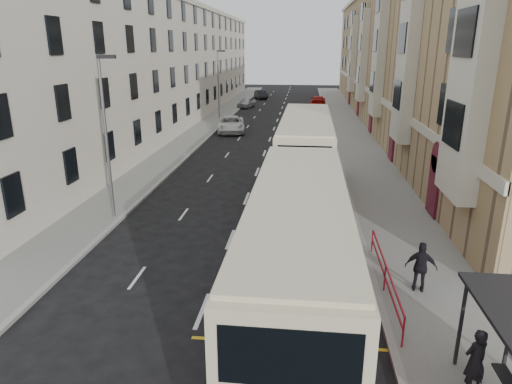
# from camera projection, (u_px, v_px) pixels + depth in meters

# --- Properties ---
(pavement_right) EXTENTS (4.00, 120.00, 0.15)m
(pavement_right) POSITION_uv_depth(u_px,v_px,m) (359.00, 149.00, 39.17)
(pavement_right) COLOR slate
(pavement_right) RESTS_ON ground
(pavement_left) EXTENTS (3.00, 120.00, 0.15)m
(pavement_left) POSITION_uv_depth(u_px,v_px,m) (183.00, 145.00, 40.72)
(pavement_left) COLOR slate
(pavement_left) RESTS_ON ground
(kerb_right) EXTENTS (0.25, 120.00, 0.15)m
(kerb_right) POSITION_uv_depth(u_px,v_px,m) (336.00, 149.00, 39.37)
(kerb_right) COLOR gray
(kerb_right) RESTS_ON ground
(kerb_left) EXTENTS (0.25, 120.00, 0.15)m
(kerb_left) POSITION_uv_depth(u_px,v_px,m) (199.00, 146.00, 40.57)
(kerb_left) COLOR gray
(kerb_left) RESTS_ON ground
(road_markings) EXTENTS (10.00, 110.00, 0.01)m
(road_markings) POSITION_uv_depth(u_px,v_px,m) (277.00, 121.00, 54.20)
(road_markings) COLOR silver
(road_markings) RESTS_ON ground
(terrace_right) EXTENTS (10.75, 79.00, 15.25)m
(terrace_right) POSITION_uv_depth(u_px,v_px,m) (411.00, 56.00, 50.79)
(terrace_right) COLOR tan
(terrace_right) RESTS_ON ground
(terrace_left) EXTENTS (9.18, 79.00, 13.25)m
(terrace_left) POSITION_uv_depth(u_px,v_px,m) (165.00, 64.00, 54.03)
(terrace_left) COLOR beige
(terrace_left) RESTS_ON ground
(guard_railing) EXTENTS (0.06, 6.56, 1.01)m
(guard_railing) POSITION_uv_depth(u_px,v_px,m) (385.00, 273.00, 16.14)
(guard_railing) COLOR #A81425
(guard_railing) RESTS_ON pavement_right
(street_lamp_near) EXTENTS (0.93, 0.18, 8.00)m
(street_lamp_near) POSITION_uv_depth(u_px,v_px,m) (106.00, 130.00, 22.17)
(street_lamp_near) COLOR slate
(street_lamp_near) RESTS_ON pavement_left
(street_lamp_far) EXTENTS (0.93, 0.18, 8.00)m
(street_lamp_far) POSITION_uv_depth(u_px,v_px,m) (219.00, 83.00, 50.59)
(street_lamp_far) COLOR slate
(street_lamp_far) RESTS_ON pavement_left
(double_decker_front) EXTENTS (2.83, 11.89, 4.73)m
(double_decker_front) POSITION_uv_depth(u_px,v_px,m) (297.00, 267.00, 13.19)
(double_decker_front) COLOR beige
(double_decker_front) RESTS_ON ground
(double_decker_rear) EXTENTS (2.93, 12.14, 4.83)m
(double_decker_rear) POSITION_uv_depth(u_px,v_px,m) (305.00, 158.00, 25.85)
(double_decker_rear) COLOR beige
(double_decker_rear) RESTS_ON ground
(pedestrian_near) EXTENTS (0.76, 0.63, 1.79)m
(pedestrian_near) POSITION_uv_depth(u_px,v_px,m) (475.00, 361.00, 11.32)
(pedestrian_near) COLOR black
(pedestrian_near) RESTS_ON pavement_right
(pedestrian_far) EXTENTS (1.16, 0.69, 1.86)m
(pedestrian_far) POSITION_uv_depth(u_px,v_px,m) (421.00, 267.00, 16.07)
(pedestrian_far) COLOR black
(pedestrian_far) RESTS_ON pavement_right
(white_van) EXTENTS (3.55, 6.20, 1.63)m
(white_van) POSITION_uv_depth(u_px,v_px,m) (231.00, 124.00, 47.23)
(white_van) COLOR silver
(white_van) RESTS_ON ground
(car_silver) EXTENTS (2.64, 4.56, 1.46)m
(car_silver) POSITION_uv_depth(u_px,v_px,m) (246.00, 103.00, 66.27)
(car_silver) COLOR #A8AAB1
(car_silver) RESTS_ON ground
(car_dark) EXTENTS (2.85, 4.61, 1.44)m
(car_dark) POSITION_uv_depth(u_px,v_px,m) (261.00, 95.00, 77.44)
(car_dark) COLOR black
(car_dark) RESTS_ON ground
(car_red) EXTENTS (2.47, 5.41, 1.53)m
(car_red) POSITION_uv_depth(u_px,v_px,m) (318.00, 101.00, 67.93)
(car_red) COLOR #AC0703
(car_red) RESTS_ON ground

